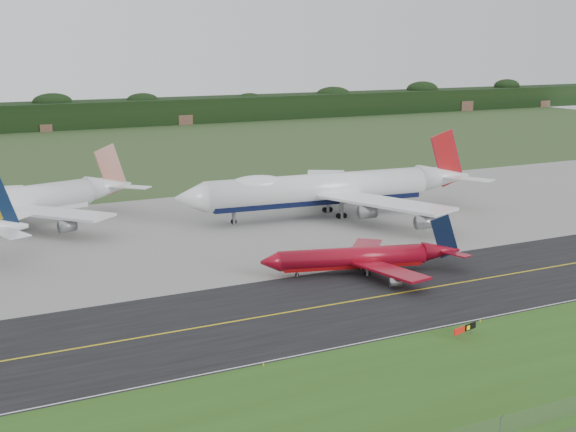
{
  "coord_description": "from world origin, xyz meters",
  "views": [
    {
      "loc": [
        -71.74,
        -104.69,
        39.41
      ],
      "look_at": [
        -6.07,
        22.0,
        8.3
      ],
      "focal_mm": 50.0,
      "sensor_mm": 36.0,
      "label": 1
    }
  ],
  "objects_px": {
    "jet_red_737": "(364,258)",
    "taxiway_sign": "(465,329)",
    "jet_ba_747": "(328,189)",
    "jet_star_tail": "(8,203)"
  },
  "relations": [
    {
      "from": "jet_ba_747",
      "to": "jet_star_tail",
      "type": "height_order",
      "value": "jet_ba_747"
    },
    {
      "from": "jet_red_737",
      "to": "taxiway_sign",
      "type": "relative_size",
      "value": 7.72
    },
    {
      "from": "jet_star_tail",
      "to": "jet_ba_747",
      "type": "bearing_deg",
      "value": -17.43
    },
    {
      "from": "taxiway_sign",
      "to": "jet_ba_747",
      "type": "bearing_deg",
      "value": 73.46
    },
    {
      "from": "jet_red_737",
      "to": "jet_star_tail",
      "type": "relative_size",
      "value": 0.59
    },
    {
      "from": "jet_ba_747",
      "to": "jet_red_737",
      "type": "relative_size",
      "value": 2.1
    },
    {
      "from": "jet_ba_747",
      "to": "taxiway_sign",
      "type": "relative_size",
      "value": 16.18
    },
    {
      "from": "jet_star_tail",
      "to": "taxiway_sign",
      "type": "xyz_separation_m",
      "value": [
        44.77,
        -96.83,
        -4.27
      ]
    },
    {
      "from": "jet_ba_747",
      "to": "jet_star_tail",
      "type": "relative_size",
      "value": 1.23
    },
    {
      "from": "jet_ba_747",
      "to": "jet_star_tail",
      "type": "bearing_deg",
      "value": 162.57
    }
  ]
}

